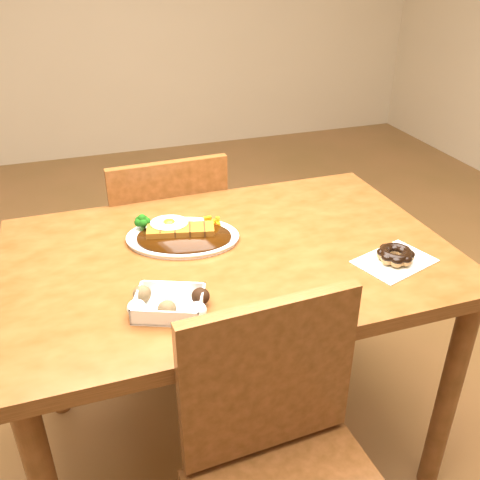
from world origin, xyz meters
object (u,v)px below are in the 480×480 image
object	(u,v)px
katsu_curry_plate	(181,234)
donut_box	(169,303)
pon_de_ring	(395,255)
table	(230,282)
chair_far	(166,249)

from	to	relation	value
katsu_curry_plate	donut_box	world-z (taller)	katsu_curry_plate
katsu_curry_plate	pon_de_ring	distance (m)	0.59
katsu_curry_plate	pon_de_ring	size ratio (longest dim) A/B	1.57
table	pon_de_ring	bearing A→B (deg)	-25.50
chair_far	katsu_curry_plate	bearing A→B (deg)	84.49
pon_de_ring	katsu_curry_plate	bearing A→B (deg)	149.36
table	katsu_curry_plate	xyz separation A→B (m)	(-0.11, 0.11, 0.11)
katsu_curry_plate	pon_de_ring	xyz separation A→B (m)	(0.51, -0.30, 0.00)
table	katsu_curry_plate	size ratio (longest dim) A/B	3.30
table	chair_far	size ratio (longest dim) A/B	1.38
chair_far	donut_box	distance (m)	0.81
table	donut_box	size ratio (longest dim) A/B	6.31
katsu_curry_plate	donut_box	xyz separation A→B (m)	(-0.10, -0.32, 0.01)
table	donut_box	world-z (taller)	donut_box
chair_far	pon_de_ring	distance (m)	0.92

